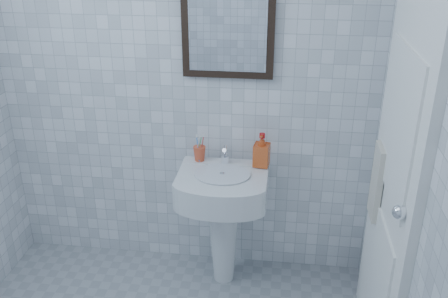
# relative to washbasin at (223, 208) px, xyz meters

# --- Properties ---
(wall_back) EXTENTS (2.20, 0.02, 2.50)m
(wall_back) POSITION_rel_washbasin_xyz_m (-0.25, 0.22, 0.74)
(wall_back) COLOR white
(wall_back) RESTS_ON ground
(wall_right) EXTENTS (0.02, 2.40, 2.50)m
(wall_right) POSITION_rel_washbasin_xyz_m (0.85, -0.98, 0.74)
(wall_right) COLOR white
(wall_right) RESTS_ON ground
(washbasin) EXTENTS (0.50, 0.36, 0.77)m
(washbasin) POSITION_rel_washbasin_xyz_m (0.00, 0.00, 0.00)
(washbasin) COLOR white
(washbasin) RESTS_ON ground
(faucet) EXTENTS (0.05, 0.10, 0.12)m
(faucet) POSITION_rel_washbasin_xyz_m (0.00, 0.09, 0.29)
(faucet) COLOR white
(faucet) RESTS_ON washbasin
(toothbrush_cup) EXTENTS (0.10, 0.10, 0.09)m
(toothbrush_cup) POSITION_rel_washbasin_xyz_m (-0.15, 0.11, 0.29)
(toothbrush_cup) COLOR #DA4E2D
(toothbrush_cup) RESTS_ON washbasin
(soap_dispenser) EXTENTS (0.10, 0.10, 0.19)m
(soap_dispenser) POSITION_rel_washbasin_xyz_m (0.21, 0.09, 0.34)
(soap_dispenser) COLOR #C43B13
(soap_dispenser) RESTS_ON washbasin
(wall_mirror) EXTENTS (0.50, 0.04, 0.62)m
(wall_mirror) POSITION_rel_washbasin_xyz_m (-0.00, 0.20, 1.04)
(wall_mirror) COLOR black
(wall_mirror) RESTS_ON wall_back
(bathroom_door) EXTENTS (0.04, 0.80, 2.00)m
(bathroom_door) POSITION_rel_washbasin_xyz_m (0.83, -0.43, 0.49)
(bathroom_door) COLOR white
(bathroom_door) RESTS_ON ground
(towel_ring) EXTENTS (0.01, 0.18, 0.18)m
(towel_ring) POSITION_rel_washbasin_xyz_m (0.81, -0.25, 0.54)
(towel_ring) COLOR white
(towel_ring) RESTS_ON wall_right
(hand_towel) EXTENTS (0.03, 0.16, 0.38)m
(hand_towel) POSITION_rel_washbasin_xyz_m (0.79, -0.25, 0.36)
(hand_towel) COLOR silver
(hand_towel) RESTS_ON towel_ring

